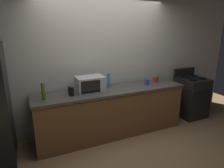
% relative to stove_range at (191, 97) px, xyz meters
% --- Properties ---
extents(ground_plane, '(8.00, 8.00, 0.00)m').
position_rel_stove_range_xyz_m(ground_plane, '(-2.00, -0.40, -0.46)').
color(ground_plane, '#93704C').
extents(back_wall, '(6.40, 0.10, 2.70)m').
position_rel_stove_range_xyz_m(back_wall, '(-2.00, 0.41, 0.89)').
color(back_wall, beige).
rests_on(back_wall, ground_plane).
extents(counter_run, '(2.84, 0.64, 0.90)m').
position_rel_stove_range_xyz_m(counter_run, '(-2.00, 0.00, -0.01)').
color(counter_run, brown).
rests_on(counter_run, ground_plane).
extents(stove_range, '(0.60, 0.61, 1.08)m').
position_rel_stove_range_xyz_m(stove_range, '(0.00, 0.00, 0.00)').
color(stove_range, black).
rests_on(stove_range, ground_plane).
extents(microwave, '(0.48, 0.35, 0.27)m').
position_rel_stove_range_xyz_m(microwave, '(-2.41, 0.05, 0.57)').
color(microwave, '#B7BABF').
rests_on(microwave, counter_run).
extents(cordless_phone, '(0.08, 0.12, 0.15)m').
position_rel_stove_range_xyz_m(cordless_phone, '(-2.77, -0.04, 0.51)').
color(cordless_phone, black).
rests_on(cordless_phone, counter_run).
extents(bottle_olive_oil, '(0.06, 0.06, 0.27)m').
position_rel_stove_range_xyz_m(bottle_olive_oil, '(-3.20, -0.07, 0.57)').
color(bottle_olive_oil, '#4C6B19').
rests_on(bottle_olive_oil, counter_run).
extents(bottle_spray_cleaner, '(0.06, 0.06, 0.28)m').
position_rel_stove_range_xyz_m(bottle_spray_cleaner, '(-2.01, 0.13, 0.58)').
color(bottle_spray_cleaner, '#338CE5').
rests_on(bottle_spray_cleaner, counter_run).
extents(mug_blue, '(0.09, 0.09, 0.10)m').
position_rel_stove_range_xyz_m(mug_blue, '(-1.25, -0.01, 0.49)').
color(mug_blue, '#2D4CB2').
rests_on(mug_blue, counter_run).
extents(mug_green, '(0.08, 0.08, 0.09)m').
position_rel_stove_range_xyz_m(mug_green, '(-0.82, 0.23, 0.49)').
color(mug_green, '#2D8C47').
rests_on(mug_green, counter_run).
extents(mug_red, '(0.09, 0.09, 0.10)m').
position_rel_stove_range_xyz_m(mug_red, '(-0.97, 0.10, 0.49)').
color(mug_red, red).
rests_on(mug_red, counter_run).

